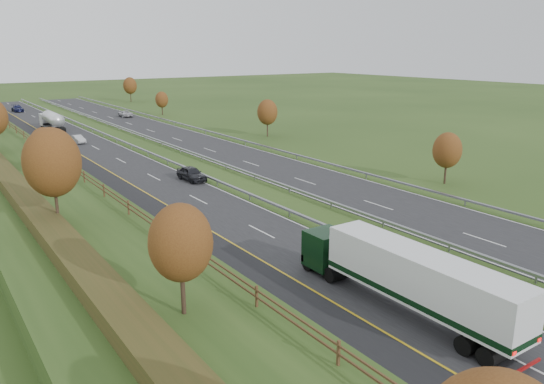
# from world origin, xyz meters

# --- Properties ---
(ground) EXTENTS (400.00, 400.00, 0.00)m
(ground) POSITION_xyz_m (8.00, 55.00, 0.00)
(ground) COLOR #294217
(ground) RESTS_ON ground
(near_carriageway) EXTENTS (10.50, 200.00, 0.04)m
(near_carriageway) POSITION_xyz_m (0.00, 60.00, 0.02)
(near_carriageway) COLOR black
(near_carriageway) RESTS_ON ground
(far_carriageway) EXTENTS (10.50, 200.00, 0.04)m
(far_carriageway) POSITION_xyz_m (16.50, 60.00, 0.02)
(far_carriageway) COLOR black
(far_carriageway) RESTS_ON ground
(hard_shoulder) EXTENTS (3.00, 200.00, 0.04)m
(hard_shoulder) POSITION_xyz_m (-3.75, 60.00, 0.02)
(hard_shoulder) COLOR black
(hard_shoulder) RESTS_ON ground
(lane_markings) EXTENTS (26.75, 200.00, 0.01)m
(lane_markings) POSITION_xyz_m (6.40, 59.88, 0.05)
(lane_markings) COLOR silver
(lane_markings) RESTS_ON near_carriageway
(embankment_left) EXTENTS (12.00, 200.00, 2.00)m
(embankment_left) POSITION_xyz_m (-13.00, 60.00, 1.00)
(embankment_left) COLOR #294217
(embankment_left) RESTS_ON ground
(fence_left) EXTENTS (0.12, 189.06, 1.20)m
(fence_left) POSITION_xyz_m (-8.50, 59.59, 2.73)
(fence_left) COLOR #422B19
(fence_left) RESTS_ON embankment_left
(median_barrier_near) EXTENTS (0.32, 200.00, 0.71)m
(median_barrier_near) POSITION_xyz_m (5.70, 60.00, 0.61)
(median_barrier_near) COLOR gray
(median_barrier_near) RESTS_ON ground
(median_barrier_far) EXTENTS (0.32, 200.00, 0.71)m
(median_barrier_far) POSITION_xyz_m (10.80, 60.00, 0.61)
(median_barrier_far) COLOR gray
(median_barrier_far) RESTS_ON ground
(outer_barrier_far) EXTENTS (0.32, 200.00, 0.71)m
(outer_barrier_far) POSITION_xyz_m (22.30, 60.00, 0.62)
(outer_barrier_far) COLOR gray
(outer_barrier_far) RESTS_ON ground
(trees_left) EXTENTS (6.64, 164.30, 7.66)m
(trees_left) POSITION_xyz_m (-12.64, 56.63, 6.37)
(trees_left) COLOR #2D2116
(trees_left) RESTS_ON embankment_left
(trees_far) EXTENTS (8.45, 118.60, 7.12)m
(trees_far) POSITION_xyz_m (29.80, 89.21, 4.25)
(trees_far) COLOR #2D2116
(trees_far) RESTS_ON ground
(box_lorry) EXTENTS (2.58, 16.28, 4.06)m
(box_lorry) POSITION_xyz_m (0.39, 6.24, 2.33)
(box_lorry) COLOR black
(box_lorry) RESTS_ON near_carriageway
(road_tanker) EXTENTS (2.40, 11.22, 3.46)m
(road_tanker) POSITION_xyz_m (0.08, 94.48, 1.86)
(road_tanker) COLOR silver
(road_tanker) RESTS_ON near_carriageway
(car_dark_near) EXTENTS (2.14, 4.93, 1.65)m
(car_dark_near) POSITION_xyz_m (4.36, 42.86, 0.87)
(car_dark_near) COLOR black
(car_dark_near) RESTS_ON near_carriageway
(car_silver_mid) EXTENTS (1.79, 4.04, 1.29)m
(car_silver_mid) POSITION_xyz_m (0.16, 76.81, 0.68)
(car_silver_mid) COLOR #B2B3B7
(car_silver_mid) RESTS_ON near_carriageway
(car_small_far) EXTENTS (2.30, 5.43, 1.56)m
(car_small_far) POSITION_xyz_m (-0.05, 131.34, 0.82)
(car_small_far) COLOR #13173C
(car_small_far) RESTS_ON near_carriageway
(car_oncoming) EXTENTS (2.72, 5.30, 1.43)m
(car_oncoming) POSITION_xyz_m (18.55, 106.43, 0.76)
(car_oncoming) COLOR silver
(car_oncoming) RESTS_ON far_carriageway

